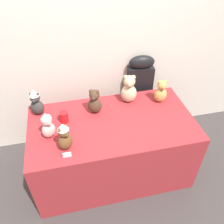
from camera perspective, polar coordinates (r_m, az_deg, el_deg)
ground_plane at (r=2.58m, az=1.29°, el=-17.99°), size 10.00×10.00×0.00m
wall_back at (r=2.43m, az=-3.65°, el=18.57°), size 7.00×0.08×2.60m
display_table at (r=2.44m, az=0.00°, el=-8.64°), size 1.55×0.83×0.72m
instrument_case at (r=2.80m, az=6.55°, el=3.74°), size 0.29×0.14×1.07m
teddy_bear_sand at (r=2.35m, az=4.17°, el=5.48°), size 0.19×0.17×0.31m
teddy_bear_chestnut at (r=1.90m, az=-11.56°, el=-5.93°), size 0.16×0.15×0.27m
teddy_bear_blush at (r=2.03m, az=-15.48°, el=-3.19°), size 0.15×0.15×0.26m
teddy_bear_cocoa at (r=2.22m, az=-4.26°, el=2.45°), size 0.17×0.15×0.26m
teddy_bear_charcoal at (r=2.30m, az=-18.09°, el=2.21°), size 0.15×0.14×0.28m
teddy_bear_honey at (r=2.41m, az=11.89°, el=4.88°), size 0.13×0.12×0.25m
party_cup_red at (r=2.19m, az=-11.68°, el=-1.20°), size 0.08×0.08×0.11m
name_card_front_left at (r=1.91m, az=-10.95°, el=-10.26°), size 0.07×0.01×0.05m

